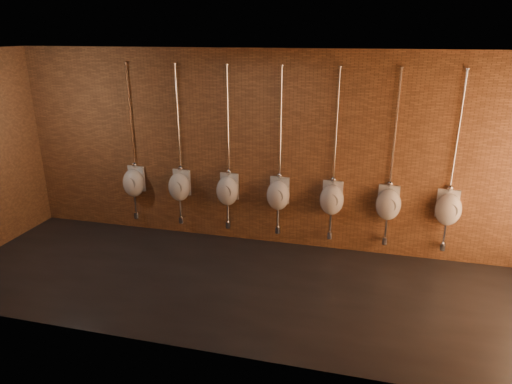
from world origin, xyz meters
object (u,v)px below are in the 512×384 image
urinal_2 (228,190)px  urinal_4 (332,199)px  urinal_3 (278,194)px  urinal_6 (448,208)px  urinal_1 (179,186)px  urinal_5 (388,203)px  urinal_0 (134,182)px

urinal_2 → urinal_4: (1.73, 0.00, 0.00)m
urinal_2 → urinal_3: same height
urinal_2 → urinal_4: size_ratio=1.00×
urinal_6 → urinal_4: bearing=180.0°
urinal_2 → urinal_4: 1.73m
urinal_1 → urinal_3: same height
urinal_3 → urinal_5: (1.73, 0.00, 0.00)m
urinal_0 → urinal_6: same height
urinal_0 → urinal_1: size_ratio=1.00×
urinal_2 → urinal_0: bearing=180.0°
urinal_1 → urinal_2: size_ratio=1.00×
urinal_3 → urinal_4: 0.87m
urinal_1 → urinal_5: bearing=0.0°
urinal_5 → urinal_6: size_ratio=1.00×
urinal_2 → urinal_5: (2.60, 0.00, 0.00)m
urinal_6 → urinal_2: bearing=180.0°
urinal_4 → urinal_0: bearing=180.0°
urinal_1 → urinal_6: same height
urinal_2 → urinal_6: 3.47m
urinal_1 → urinal_6: 4.34m
urinal_0 → urinal_4: same height
urinal_1 → urinal_0: bearing=180.0°
urinal_1 → urinal_6: bearing=0.0°
urinal_5 → urinal_3: bearing=180.0°
urinal_1 → urinal_2: 0.87m
urinal_2 → urinal_5: bearing=0.0°
urinal_1 → urinal_6: (4.34, 0.00, 0.00)m
urinal_2 → urinal_6: bearing=0.0°
urinal_0 → urinal_4: (3.47, 0.00, 0.00)m
urinal_2 → urinal_5: size_ratio=1.00×
urinal_3 → urinal_2: bearing=180.0°
urinal_0 → urinal_5: bearing=0.0°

